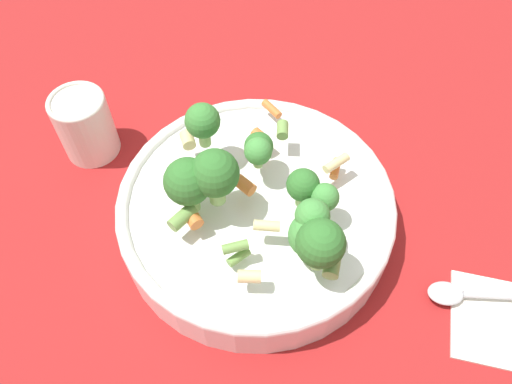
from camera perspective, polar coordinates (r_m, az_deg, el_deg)
ground_plane at (r=0.57m, az=0.00°, el=-3.61°), size 3.00×3.00×0.00m
bowl at (r=0.54m, az=0.00°, el=-2.02°), size 0.30×0.30×0.05m
pasta_salad at (r=0.47m, az=-0.01°, el=0.09°), size 0.23×0.19×0.08m
cup at (r=0.63m, az=-18.99°, el=7.30°), size 0.07×0.07×0.08m
spoon at (r=0.56m, az=24.49°, el=-10.67°), size 0.13×0.15×0.01m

